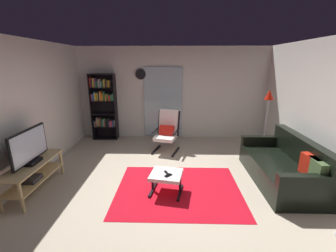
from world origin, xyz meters
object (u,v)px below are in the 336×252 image
object	(u,v)px
bookshelf_near_tv	(104,104)
cell_phone	(168,175)
television	(30,147)
ottoman	(166,177)
tv_stand	(33,173)
lounge_armchair	(167,130)
floor_lamp_by_shelf	(269,101)
leather_sofa	(284,167)
wall_clock	(141,74)
tv_remote	(166,173)

from	to	relation	value
bookshelf_near_tv	cell_phone	xyz separation A→B (m)	(1.91, -2.90, -0.65)
television	ottoman	bearing A→B (deg)	-0.03
tv_stand	lounge_armchair	distance (m)	2.97
television	floor_lamp_by_shelf	distance (m)	5.07
leather_sofa	bookshelf_near_tv	bearing A→B (deg)	149.19
lounge_armchair	ottoman	xyz separation A→B (m)	(0.04, -1.94, -0.24)
tv_stand	wall_clock	size ratio (longest dim) A/B	4.51
tv_stand	television	bearing A→B (deg)	82.12
television	tv_remote	xyz separation A→B (m)	(2.28, -0.00, -0.43)
television	cell_phone	size ratio (longest dim) A/B	6.58
bookshelf_near_tv	cell_phone	size ratio (longest dim) A/B	13.35
television	ottoman	distance (m)	2.33
cell_phone	wall_clock	size ratio (longest dim) A/B	0.48
television	floor_lamp_by_shelf	xyz separation A→B (m)	(4.66, 1.94, 0.47)
floor_lamp_by_shelf	tv_remote	bearing A→B (deg)	-140.79
tv_remote	cell_phone	bearing A→B (deg)	-93.48
tv_remote	wall_clock	size ratio (longest dim) A/B	0.50
tv_stand	television	world-z (taller)	television
leather_sofa	wall_clock	world-z (taller)	wall_clock
leather_sofa	cell_phone	bearing A→B (deg)	-167.03
cell_phone	floor_lamp_by_shelf	size ratio (longest dim) A/B	0.09
leather_sofa	tv_remote	size ratio (longest dim) A/B	13.21
leather_sofa	cell_phone	distance (m)	2.18
cell_phone	wall_clock	distance (m)	3.49
television	lounge_armchair	world-z (taller)	television
lounge_armchair	wall_clock	bearing A→B (deg)	127.02
tv_stand	leather_sofa	xyz separation A→B (m)	(4.44, 0.42, -0.04)
ottoman	leather_sofa	bearing A→B (deg)	10.60
cell_phone	leather_sofa	bearing A→B (deg)	57.06
cell_phone	wall_clock	xyz separation A→B (m)	(-0.85, 3.04, 1.48)
ottoman	floor_lamp_by_shelf	bearing A→B (deg)	39.11
leather_sofa	ottoman	world-z (taller)	leather_sofa
leather_sofa	wall_clock	xyz separation A→B (m)	(-2.98, 2.55, 1.55)
tv_stand	television	xyz separation A→B (m)	(0.00, 0.02, 0.46)
bookshelf_near_tv	wall_clock	world-z (taller)	wall_clock
television	ottoman	world-z (taller)	television
tv_stand	ottoman	distance (m)	2.28
television	tv_remote	world-z (taller)	television
lounge_armchair	floor_lamp_by_shelf	size ratio (longest dim) A/B	0.66
lounge_armchair	floor_lamp_by_shelf	world-z (taller)	floor_lamp_by_shelf
lounge_armchair	cell_phone	size ratio (longest dim) A/B	7.30
leather_sofa	floor_lamp_by_shelf	distance (m)	1.83
wall_clock	cell_phone	bearing A→B (deg)	-74.42
lounge_armchair	tv_remote	size ratio (longest dim) A/B	7.10
leather_sofa	lounge_armchair	world-z (taller)	lounge_armchair
tv_stand	tv_remote	distance (m)	2.28
bookshelf_near_tv	tv_remote	xyz separation A→B (m)	(1.88, -2.82, -0.65)
ottoman	cell_phone	bearing A→B (deg)	-66.88
television	wall_clock	bearing A→B (deg)	63.64
bookshelf_near_tv	tv_remote	distance (m)	3.45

